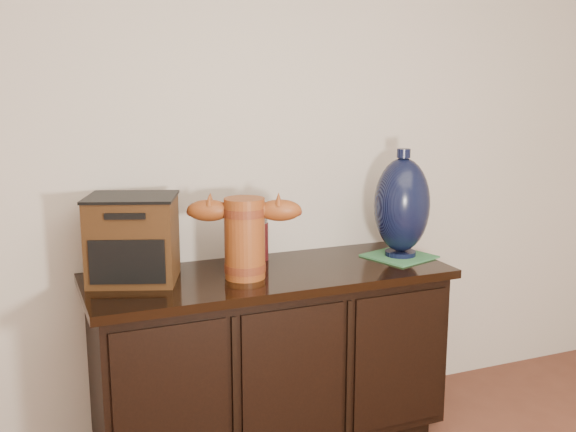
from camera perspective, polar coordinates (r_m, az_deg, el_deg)
name	(u,v)px	position (r m, az deg, el deg)	size (l,w,h in m)	color
sideboard	(270,357)	(2.84, -1.55, -11.89)	(1.46, 0.56, 0.75)	black
terracotta_vessel	(245,233)	(2.60, -3.70, -1.47)	(0.44, 0.24, 0.31)	brown
tv_radio	(133,239)	(2.62, -12.99, -1.90)	(0.40, 0.36, 0.33)	#38200E
green_mat	(399,256)	(2.98, 9.40, -3.37)	(0.25, 0.25, 0.01)	#337142
lamp_base	(402,205)	(2.93, 9.62, 0.89)	(0.30, 0.30, 0.46)	black
spray_can	(261,238)	(2.87, -2.33, -1.91)	(0.07, 0.07, 0.19)	#5E1014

